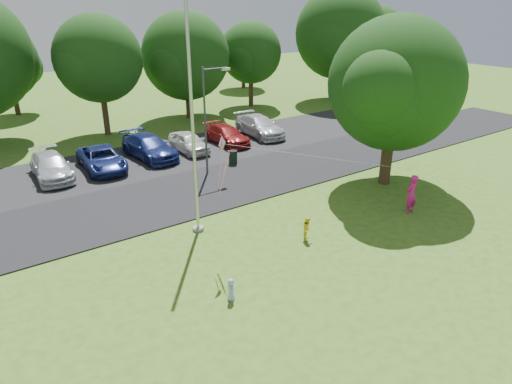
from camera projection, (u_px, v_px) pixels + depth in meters
ground at (334, 254)px, 18.53m from camera, size 120.00×120.00×0.00m
park_road at (219, 185)px, 25.29m from camera, size 60.00×6.00×0.06m
parking_strip at (169, 155)px, 30.18m from camera, size 42.00×7.00×0.06m
flagpole at (193, 140)px, 18.81m from camera, size 0.50×0.50×10.00m
street_lamp at (209, 111)px, 25.69m from camera, size 1.74×0.23×6.18m
trash_can at (233, 157)px, 28.42m from camera, size 0.56×0.56×0.88m
big_tree at (395, 87)px, 23.47m from camera, size 7.92×6.94×8.97m
tree_row at (134, 53)px, 35.37m from camera, size 64.35×11.94×10.88m
horizon_trees at (122, 57)px, 44.49m from camera, size 77.46×7.20×7.02m
parked_cars at (168, 145)px, 29.91m from camera, size 17.11×5.53×1.46m
woman at (411, 194)px, 21.77m from camera, size 0.74×0.53×1.93m
child_yellow at (308, 228)px, 19.45m from camera, size 0.64×0.64×1.05m
child_blue at (231, 290)px, 15.54m from camera, size 0.43×0.48×0.82m
kite at (233, 156)px, 17.00m from camera, size 9.62×1.98×2.77m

